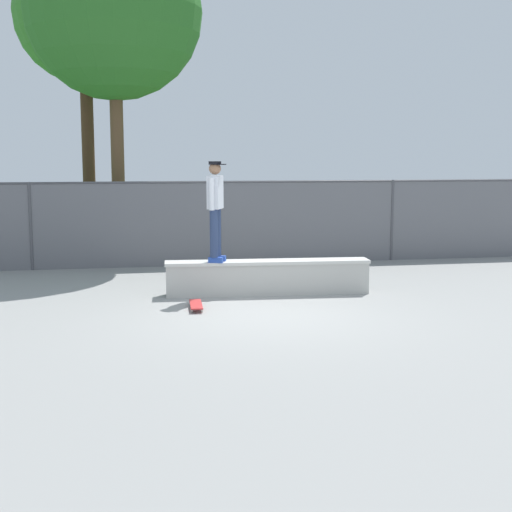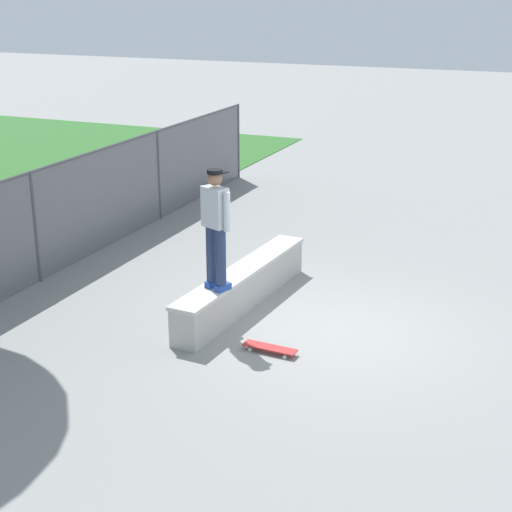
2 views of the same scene
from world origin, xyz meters
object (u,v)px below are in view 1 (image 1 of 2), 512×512
at_px(concrete_ledge, 268,277).
at_px(tree_near_right, 114,11).
at_px(skateboarder, 215,206).
at_px(tree_near_left, 84,15).
at_px(car_yellow, 163,212).
at_px(skateboard, 196,305).
at_px(car_red, 256,212).

distance_m(concrete_ledge, tree_near_right, 8.10).
xyz_separation_m(skateboarder, tree_near_right, (-1.76, 5.08, 4.34)).
bearing_deg(tree_near_left, car_yellow, 57.04).
height_order(skateboard, tree_near_right, tree_near_right).
bearing_deg(skateboarder, car_yellow, 92.78).
distance_m(tree_near_right, car_red, 7.75).
distance_m(skateboarder, skateboard, 1.98).
relative_size(skateboard, car_red, 0.19).
xyz_separation_m(concrete_ledge, tree_near_left, (-3.49, 6.16, 5.77)).
bearing_deg(skateboard, tree_near_right, 101.81).
relative_size(concrete_ledge, tree_near_left, 0.49).
distance_m(concrete_ledge, car_red, 9.18).
height_order(skateboarder, car_yellow, skateboarder).
xyz_separation_m(concrete_ledge, skateboard, (-1.46, -1.06, -0.25)).
bearing_deg(tree_near_right, concrete_ledge, -61.62).
relative_size(tree_near_left, car_yellow, 1.83).
bearing_deg(skateboard, concrete_ledge, 36.09).
relative_size(concrete_ledge, car_red, 0.89).
relative_size(concrete_ledge, tree_near_right, 0.47).
relative_size(tree_near_right, car_red, 1.89).
distance_m(skateboarder, car_yellow, 9.38).
xyz_separation_m(concrete_ledge, car_yellow, (-1.43, 9.33, 0.52)).
relative_size(car_yellow, car_red, 1.00).
distance_m(concrete_ledge, car_yellow, 9.46).
height_order(concrete_ledge, skateboarder, skateboarder).
bearing_deg(car_yellow, tree_near_right, -107.12).
bearing_deg(concrete_ledge, tree_near_right, 118.38).
bearing_deg(car_yellow, skateboarder, -87.22).
bearing_deg(skateboarder, tree_near_left, 112.20).
xyz_separation_m(skateboard, tree_near_left, (-2.03, 7.22, 6.02)).
xyz_separation_m(tree_near_left, car_yellow, (2.06, 3.18, -5.26)).
height_order(skateboard, tree_near_left, tree_near_left).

